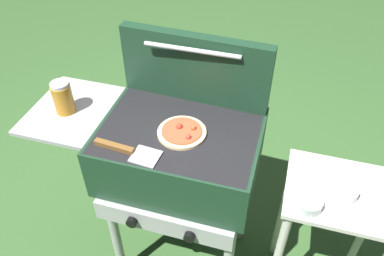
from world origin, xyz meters
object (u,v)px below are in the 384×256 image
grill (177,155)px  topping_bowl_near (308,203)px  pizza_pepperoni (182,132)px  topping_bowl_far (344,192)px  prep_table (331,224)px  spatula (127,150)px  sauce_jar (63,98)px

grill → topping_bowl_near: 0.55m
pizza_pepperoni → topping_bowl_far: (0.64, -0.00, -0.14)m
grill → topping_bowl_far: size_ratio=9.62×
prep_table → spatula: bearing=-167.9°
spatula → prep_table: (0.81, 0.17, -0.37)m
grill → spatula: bearing=-128.6°
topping_bowl_near → grill: bearing=168.3°
spatula → topping_bowl_far: bearing=10.7°
grill → topping_bowl_far: bearing=-1.5°
grill → topping_bowl_far: (0.67, -0.02, 0.01)m
topping_bowl_near → topping_bowl_far: bearing=36.0°
pizza_pepperoni → prep_table: bearing=1.8°
pizza_pepperoni → topping_bowl_near: 0.54m
topping_bowl_near → topping_bowl_far: (0.13, 0.09, -0.00)m
prep_table → topping_bowl_near: size_ratio=7.10×
grill → sauce_jar: sauce_jar is taller
pizza_pepperoni → spatula: (-0.16, -0.15, -0.00)m
pizza_pepperoni → prep_table: size_ratio=0.26×
spatula → topping_bowl_far: spatula is taller
grill → pizza_pepperoni: pizza_pepperoni is taller
pizza_pepperoni → grill: bearing=151.5°
pizza_pepperoni → topping_bowl_far: pizza_pepperoni is taller
pizza_pepperoni → sauce_jar: sauce_jar is taller
grill → topping_bowl_near: (0.54, -0.11, 0.01)m
sauce_jar → topping_bowl_near: sauce_jar is taller
prep_table → topping_bowl_far: (-0.00, -0.02, 0.23)m
sauce_jar → pizza_pepperoni: bearing=0.0°
sauce_jar → prep_table: bearing=1.0°
pizza_pepperoni → prep_table: 0.75m
spatula → topping_bowl_far: (0.80, 0.15, -0.14)m
sauce_jar → spatula: size_ratio=0.53×
grill → pizza_pepperoni: 0.16m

